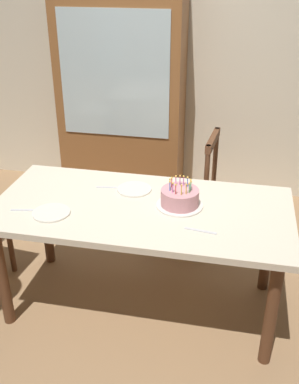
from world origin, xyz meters
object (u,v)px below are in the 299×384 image
Objects in this scene: plate_near_celebrant at (51,213)px; chair_spindle_back at (187,195)px; dining_table at (141,219)px; birthday_cake at (180,198)px; plate_far_side at (134,189)px; china_cabinet at (122,97)px.

plate_near_celebrant is 0.23× the size of chair_spindle_back.
chair_spindle_back is (0.19, 0.75, -0.20)m from dining_table.
dining_table is 6.39× the size of birthday_cake.
plate_near_celebrant is 0.56m from plate_far_side.
birthday_cake is 1.27× the size of plate_near_celebrant.
dining_table is 0.54m from plate_near_celebrant.
birthday_cake is at bearing 11.14° from dining_table.
plate_near_celebrant is 0.12× the size of china_cabinet.
chair_spindle_back is (0.28, 0.56, -0.30)m from plate_far_side.
chair_spindle_back is at bearing 75.97° from dining_table.
china_cabinet reaches higher than plate_near_celebrant.
dining_table is 0.80m from chair_spindle_back.
plate_far_side is at bearing 154.31° from birthday_cake.
plate_far_side is at bearing 44.10° from plate_near_celebrant.
china_cabinet is at bearing 107.79° from plate_far_side.
birthday_cake is (0.22, 0.04, 0.14)m from dining_table.
plate_near_celebrant reaches higher than dining_table.
plate_near_celebrant is 1.76m from china_cabinet.
chair_spindle_back is (-0.04, 0.71, -0.34)m from birthday_cake.
birthday_cake reaches higher than dining_table.
plate_near_celebrant is at bearing -135.90° from plate_far_side.
dining_table is 1.67m from china_cabinet.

